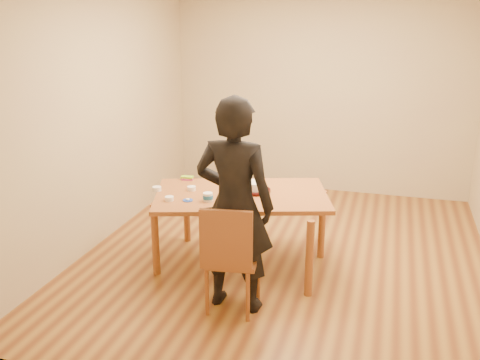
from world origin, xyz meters
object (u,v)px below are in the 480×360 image
(dining_table, at_px, (241,195))
(dining_chair, at_px, (233,259))
(cake_plate, at_px, (255,190))
(person, at_px, (235,206))
(cake, at_px, (255,186))

(dining_table, height_order, dining_chair, dining_table)
(cake_plate, distance_m, person, 0.84)
(dining_chair, distance_m, cake, 0.94)
(person, bearing_deg, dining_table, -75.48)
(dining_table, bearing_deg, cake_plate, 23.91)
(cake_plate, xyz_separation_m, cake, (0.00, 0.00, 0.04))
(dining_table, height_order, person, person)
(cake, bearing_deg, cake_plate, 0.00)
(cake_plate, bearing_deg, cake, 0.00)
(cake_plate, height_order, cake, cake)
(dining_table, xyz_separation_m, dining_chair, (0.15, -0.78, -0.28))
(dining_table, relative_size, person, 0.90)
(dining_chair, distance_m, cake_plate, 0.92)
(person, bearing_deg, cake_plate, -84.12)
(dining_chair, bearing_deg, person, 82.48)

